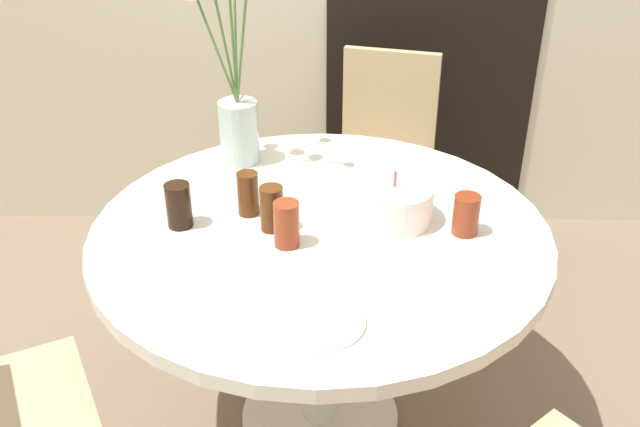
% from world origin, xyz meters
% --- Properties ---
extents(ground_plane, '(16.00, 16.00, 0.00)m').
position_xyz_m(ground_plane, '(0.00, 0.00, 0.00)').
color(ground_plane, '#7A6651').
extents(doorway_panel, '(0.90, 0.01, 2.05)m').
position_xyz_m(doorway_panel, '(0.46, 1.29, 1.02)').
color(doorway_panel, black).
rests_on(doorway_panel, ground_plane).
extents(dining_table, '(1.26, 1.26, 0.73)m').
position_xyz_m(dining_table, '(0.00, 0.00, 0.61)').
color(dining_table, silver).
rests_on(dining_table, ground_plane).
extents(chair_near_front, '(0.49, 0.49, 0.91)m').
position_xyz_m(chair_near_front, '(0.24, 0.92, 0.51)').
color(chair_near_front, tan).
rests_on(chair_near_front, ground_plane).
extents(birthday_cake, '(0.21, 0.21, 0.15)m').
position_xyz_m(birthday_cake, '(0.20, 0.04, 0.79)').
color(birthday_cake, white).
rests_on(birthday_cake, dining_table).
extents(flower_vase, '(0.24, 0.23, 0.72)m').
position_xyz_m(flower_vase, '(-0.27, 0.41, 0.93)').
color(flower_vase, '#B2C6C1').
rests_on(flower_vase, dining_table).
extents(side_plate, '(0.22, 0.22, 0.01)m').
position_xyz_m(side_plate, '(-0.00, -0.42, 0.74)').
color(side_plate, white).
rests_on(side_plate, dining_table).
extents(drink_glass_0, '(0.07, 0.07, 0.11)m').
position_xyz_m(drink_glass_0, '(0.39, -0.03, 0.79)').
color(drink_glass_0, maroon).
rests_on(drink_glass_0, dining_table).
extents(drink_glass_1, '(0.07, 0.07, 0.13)m').
position_xyz_m(drink_glass_1, '(-0.38, -0.00, 0.80)').
color(drink_glass_1, black).
rests_on(drink_glass_1, dining_table).
extents(drink_glass_2, '(0.06, 0.06, 0.13)m').
position_xyz_m(drink_glass_2, '(-0.20, 0.07, 0.80)').
color(drink_glass_2, '#51280F').
rests_on(drink_glass_2, dining_table).
extents(drink_glass_3, '(0.07, 0.07, 0.12)m').
position_xyz_m(drink_glass_3, '(-0.09, -0.09, 0.80)').
color(drink_glass_3, maroon).
rests_on(drink_glass_3, dining_table).
extents(drink_glass_4, '(0.06, 0.06, 0.13)m').
position_xyz_m(drink_glass_4, '(-0.13, -0.01, 0.80)').
color(drink_glass_4, '#51280F').
rests_on(drink_glass_4, dining_table).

